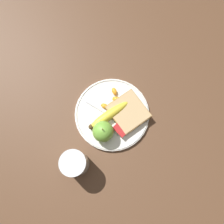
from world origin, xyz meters
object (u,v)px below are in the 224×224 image
plate (112,114)px  jam_packet (121,129)px  bread_slice (128,112)px  fork (110,114)px  apple (103,132)px  banana (109,115)px  juice_glass (75,163)px

plate → jam_packet: (-0.06, 0.02, 0.01)m
bread_slice → fork: size_ratio=0.84×
apple → banana: apple is taller
jam_packet → juice_glass: bearing=82.0°
banana → bread_slice: size_ratio=1.18×
plate → fork: 0.01m
juice_glass → banana: 0.19m
banana → fork: banana is taller
plate → jam_packet: bearing=161.9°
juice_glass → bread_slice: (-0.00, -0.25, -0.03)m
plate → banana: 0.02m
apple → bread_slice: (-0.01, -0.11, -0.02)m
apple → bread_slice: apple is taller
bread_slice → fork: (0.04, 0.05, -0.01)m
bread_slice → banana: bearing=54.1°
apple → bread_slice: bearing=-95.5°
juice_glass → fork: juice_glass is taller
banana → bread_slice: (-0.04, -0.06, -0.01)m
apple → banana: size_ratio=0.48×
bread_slice → fork: bread_slice is taller
apple → jam_packet: 0.07m
plate → apple: bearing=111.5°
plate → apple: (-0.03, 0.07, 0.04)m
bread_slice → jam_packet: size_ratio=2.91×
juice_glass → jam_packet: bearing=-98.0°
bread_slice → jam_packet: (-0.02, 0.06, -0.00)m
bread_slice → plate: bearing=46.6°
juice_glass → jam_packet: juice_glass is taller
plate → banana: bearing=85.0°
apple → banana: (0.03, -0.06, -0.02)m
juice_glass → banana: size_ratio=0.62×
juice_glass → bread_slice: bearing=-90.5°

